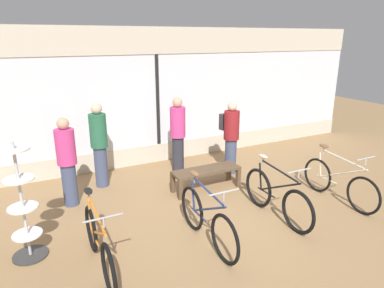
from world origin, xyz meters
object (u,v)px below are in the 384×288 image
(bicycle_left, at_px, (207,220))
(accessory_rack, at_px, (24,212))
(bicycle_far_left, at_px, (99,244))
(customer_near_rack, at_px, (99,143))
(bicycle_right, at_px, (276,197))
(display_bench, at_px, (206,173))
(customer_mid_floor, at_px, (231,135))
(customer_near_bench, at_px, (178,133))
(bicycle_far_right, at_px, (338,182))
(customer_by_window, at_px, (67,161))

(bicycle_left, height_order, accessory_rack, accessory_rack)
(bicycle_far_left, distance_m, customer_near_rack, 2.83)
(bicycle_left, height_order, bicycle_right, bicycle_right)
(bicycle_right, bearing_deg, bicycle_far_left, -179.56)
(accessory_rack, bearing_deg, display_bench, 13.97)
(bicycle_far_left, bearing_deg, customer_mid_floor, 31.82)
(accessory_rack, distance_m, customer_near_bench, 3.76)
(bicycle_right, xyz_separation_m, accessory_rack, (-3.81, 0.71, 0.31))
(customer_near_rack, bearing_deg, bicycle_far_right, -35.52)
(customer_near_bench, bearing_deg, customer_mid_floor, -28.39)
(bicycle_left, distance_m, accessory_rack, 2.55)
(bicycle_far_left, relative_size, customer_by_window, 1.04)
(bicycle_far_left, relative_size, bicycle_right, 0.99)
(display_bench, bearing_deg, customer_near_rack, 148.32)
(bicycle_far_left, distance_m, bicycle_right, 2.99)
(bicycle_far_left, height_order, bicycle_left, bicycle_left)
(bicycle_right, bearing_deg, display_bench, 108.09)
(bicycle_right, bearing_deg, bicycle_far_right, -1.35)
(customer_near_bench, bearing_deg, bicycle_right, -77.08)
(bicycle_far_left, distance_m, customer_mid_floor, 4.05)
(display_bench, height_order, customer_near_bench, customer_near_bench)
(display_bench, relative_size, customer_near_bench, 0.81)
(bicycle_far_left, distance_m, display_bench, 2.93)
(bicycle_left, relative_size, bicycle_far_right, 0.98)
(bicycle_right, height_order, customer_near_rack, customer_near_rack)
(bicycle_left, bearing_deg, display_bench, 61.01)
(bicycle_far_left, relative_size, accessory_rack, 1.01)
(bicycle_right, height_order, customer_by_window, customer_by_window)
(bicycle_right, relative_size, customer_near_bench, 0.99)
(display_bench, height_order, customer_by_window, customer_by_window)
(bicycle_far_right, relative_size, customer_near_bench, 1.00)
(accessory_rack, bearing_deg, bicycle_left, -19.45)
(bicycle_right, distance_m, accessory_rack, 3.89)
(bicycle_left, xyz_separation_m, customer_near_bench, (0.82, 2.79, 0.55))
(accessory_rack, bearing_deg, customer_near_bench, 31.27)
(accessory_rack, bearing_deg, customer_mid_floor, 18.08)
(accessory_rack, relative_size, customer_near_bench, 0.98)
(bicycle_far_left, height_order, bicycle_far_right, bicycle_far_right)
(accessory_rack, xyz_separation_m, customer_by_window, (0.76, 1.37, 0.17))
(bicycle_far_left, xyz_separation_m, customer_near_bench, (2.38, 2.68, 0.56))
(bicycle_far_left, xyz_separation_m, customer_near_rack, (0.64, 2.70, 0.55))
(bicycle_right, distance_m, customer_near_bench, 2.78)
(bicycle_far_right, bearing_deg, customer_by_window, 154.83)
(bicycle_far_right, distance_m, customer_mid_floor, 2.41)
(accessory_rack, height_order, customer_mid_floor, accessory_rack)
(customer_by_window, bearing_deg, bicycle_far_left, -88.31)
(bicycle_far_left, height_order, customer_mid_floor, customer_mid_floor)
(accessory_rack, xyz_separation_m, customer_near_bench, (3.20, 1.95, 0.24))
(customer_near_rack, height_order, customer_mid_floor, customer_near_rack)
(bicycle_far_right, relative_size, display_bench, 1.23)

